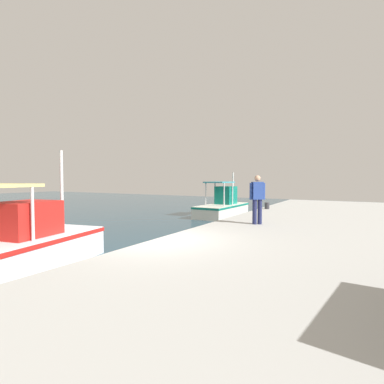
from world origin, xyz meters
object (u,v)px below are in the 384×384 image
object	(u,v)px
fishing_boat_second	(6,249)
fishing_boat_third	(223,206)
mooring_bollard_second	(267,206)
fisherman_standing	(257,197)

from	to	relation	value
fishing_boat_second	fishing_boat_third	distance (m)	13.72
fishing_boat_second	mooring_bollard_second	xyz separation A→B (m)	(12.01, -3.44, 0.33)
fishing_boat_third	mooring_bollard_second	distance (m)	3.85
fishing_boat_third	fisherman_standing	world-z (taller)	fishing_boat_third
mooring_bollard_second	fisherman_standing	bearing A→B (deg)	-167.94
fishing_boat_third	mooring_bollard_second	xyz separation A→B (m)	(-1.70, -3.43, 0.34)
fishing_boat_second	fisherman_standing	distance (m)	7.99
fishing_boat_second	mooring_bollard_second	bearing A→B (deg)	-15.96
fishing_boat_second	fisherman_standing	xyz separation A→B (m)	(6.41, -4.63, 1.15)
fisherman_standing	mooring_bollard_second	xyz separation A→B (m)	(5.60, 1.20, -0.82)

